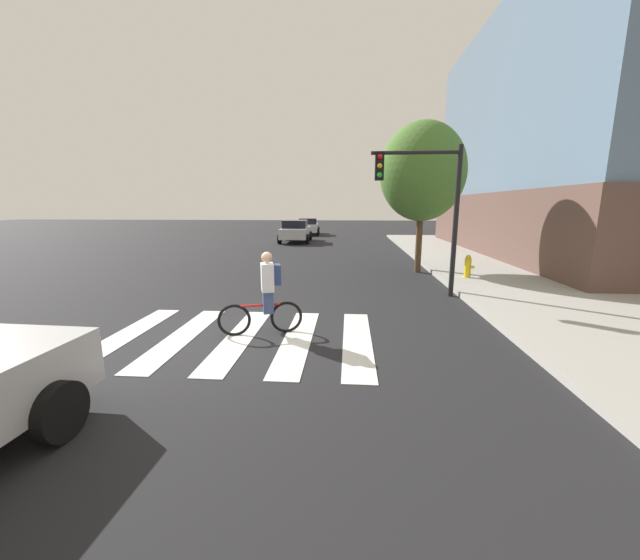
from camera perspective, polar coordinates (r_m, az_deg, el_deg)
ground_plane at (r=7.68m, az=-13.59°, el=-8.62°), size 120.00×120.00×0.00m
crosswalk_stripes at (r=7.63m, az=-12.28°, el=-8.66°), size 5.22×3.59×0.01m
sedan_mid at (r=26.91m, az=-3.77°, el=7.56°), size 2.24×4.58×1.56m
sedan_far at (r=33.84m, az=-1.82°, el=8.26°), size 2.20×4.33×1.46m
cyclist at (r=7.54m, az=-8.26°, el=-2.10°), size 1.66×0.55×1.69m
traffic_light_near at (r=10.97m, az=16.09°, el=12.38°), size 2.47×0.28×4.20m
fire_hydrant at (r=13.74m, az=21.75°, el=1.96°), size 0.33×0.22×0.78m
street_tree_near at (r=14.97m, az=15.46°, el=15.68°), size 3.18×3.18×5.65m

